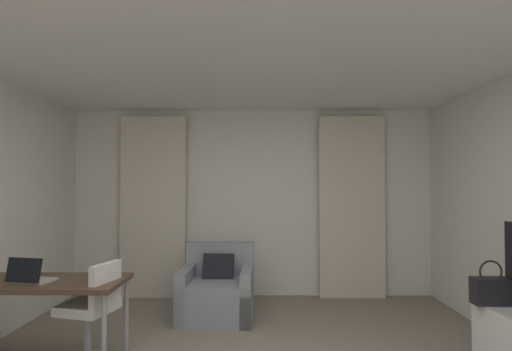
{
  "coord_description": "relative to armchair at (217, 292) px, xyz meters",
  "views": [
    {
      "loc": [
        0.08,
        -2.57,
        1.53
      ],
      "look_at": [
        0.06,
        1.43,
        1.64
      ],
      "focal_mm": 27.73,
      "sensor_mm": 36.0,
      "label": 1
    }
  ],
  "objects": [
    {
      "name": "desk",
      "position": [
        -1.37,
        -1.24,
        0.37
      ],
      "size": [
        1.37,
        0.63,
        0.72
      ],
      "color": "#4C3828",
      "rests_on": "ground"
    },
    {
      "name": "curtain_right_panel",
      "position": [
        1.77,
        0.82,
        0.96
      ],
      "size": [
        0.9,
        0.06,
        2.5
      ],
      "color": "beige",
      "rests_on": "ground"
    },
    {
      "name": "curtain_left_panel",
      "position": [
        -0.98,
        0.82,
        0.96
      ],
      "size": [
        0.9,
        0.06,
        2.5
      ],
      "color": "beige",
      "rests_on": "ground"
    },
    {
      "name": "armchair",
      "position": [
        0.0,
        0.0,
        0.0
      ],
      "size": [
        0.85,
        0.81,
        0.83
      ],
      "color": "gray",
      "rests_on": "ground"
    },
    {
      "name": "wall_window",
      "position": [
        0.4,
        0.95,
        1.01
      ],
      "size": [
        5.12,
        0.06,
        2.6
      ],
      "color": "silver",
      "rests_on": "ground"
    },
    {
      "name": "ceiling",
      "position": [
        0.4,
        -2.08,
        2.34
      ],
      "size": [
        5.12,
        6.12,
        0.06
      ],
      "primitive_type": "cube",
      "color": "white",
      "rests_on": "wall_left"
    },
    {
      "name": "desk_chair",
      "position": [
        -0.93,
        -1.27,
        0.11
      ],
      "size": [
        0.49,
        0.49,
        0.88
      ],
      "color": "gray",
      "rests_on": "ground"
    },
    {
      "name": "laptop",
      "position": [
        -1.44,
        -1.32,
        0.48
      ],
      "size": [
        0.36,
        0.3,
        0.22
      ],
      "color": "#ADADB2",
      "rests_on": "desk"
    },
    {
      "name": "handbag_primary",
      "position": [
        2.42,
        -1.31,
        0.38
      ],
      "size": [
        0.3,
        0.14,
        0.37
      ],
      "color": "black",
      "rests_on": "tv_console"
    }
  ]
}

